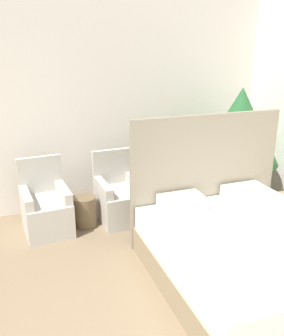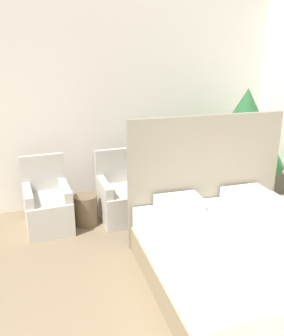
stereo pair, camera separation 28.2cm
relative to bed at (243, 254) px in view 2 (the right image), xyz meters
The scene contains 6 objects.
wall_back 2.86m from the bed, 115.61° to the left, with size 10.00×0.06×2.90m.
bed is the anchor object (origin of this frame).
armchair_near_window_left 2.50m from the bed, 136.76° to the left, with size 0.61×0.70×0.92m.
armchair_near_window_right 1.91m from the bed, 116.43° to the left, with size 0.59×0.69×0.92m.
potted_palm 2.00m from the bed, 61.20° to the left, with size 1.13×1.13×1.73m.
side_table 2.16m from the bed, 128.12° to the left, with size 0.31×0.31×0.40m.
Camera 2 is at (-0.71, -1.53, 2.33)m, focal length 40.00 mm.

